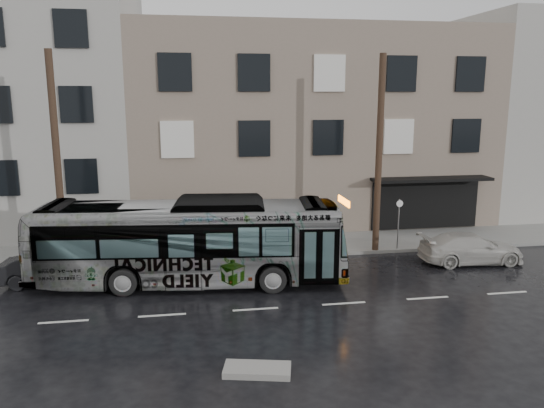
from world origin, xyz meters
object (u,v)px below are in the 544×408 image
(bus, at_px, (189,242))
(white_sedan, at_px, (471,248))
(utility_pole_front, at_px, (379,155))
(dark_sedan, at_px, (54,268))
(utility_pole_rear, at_px, (57,161))
(sign_post, at_px, (398,224))

(bus, distance_m, white_sedan, 12.39)
(utility_pole_front, bearing_deg, white_sedan, -30.52)
(utility_pole_front, xyz_separation_m, dark_sedan, (-13.98, -2.05, -3.98))
(utility_pole_front, distance_m, white_sedan, 5.81)
(bus, distance_m, dark_sedan, 5.43)
(utility_pole_rear, relative_size, bus, 0.74)
(utility_pole_front, height_order, sign_post, utility_pole_front)
(sign_post, bearing_deg, bus, -164.38)
(sign_post, bearing_deg, utility_pole_front, 180.00)
(sign_post, bearing_deg, utility_pole_rear, 180.00)
(utility_pole_front, bearing_deg, dark_sedan, -171.67)
(white_sedan, xyz_separation_m, dark_sedan, (-17.62, 0.10, 0.00))
(white_sedan, bearing_deg, utility_pole_rear, 86.23)
(dark_sedan, bearing_deg, bus, -92.06)
(utility_pole_front, xyz_separation_m, sign_post, (1.10, 0.00, -3.30))
(sign_post, bearing_deg, white_sedan, -40.20)
(utility_pole_rear, relative_size, sign_post, 3.75)
(utility_pole_front, relative_size, bus, 0.74)
(sign_post, height_order, bus, bus)
(utility_pole_front, xyz_separation_m, bus, (-8.69, -2.74, -2.95))
(utility_pole_front, xyz_separation_m, white_sedan, (3.64, -2.14, -3.99))
(utility_pole_front, distance_m, sign_post, 3.48)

